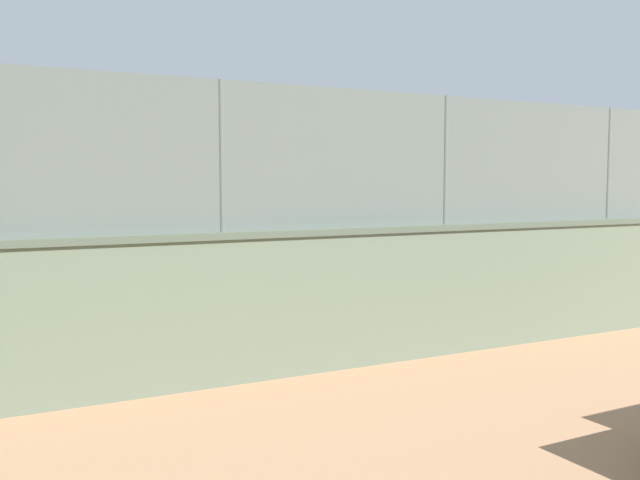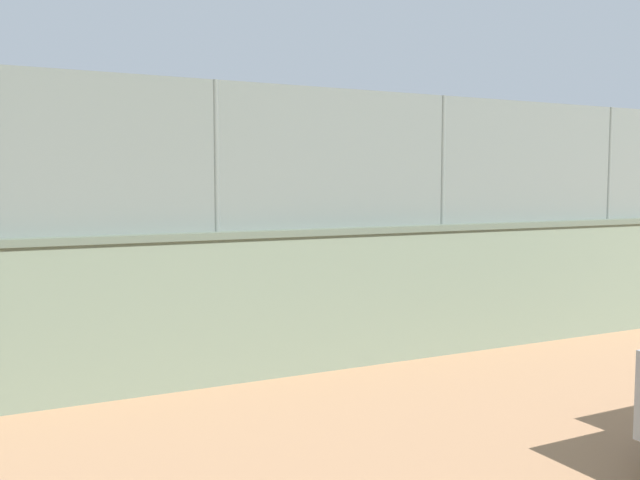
{
  "view_description": "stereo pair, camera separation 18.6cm",
  "coord_description": "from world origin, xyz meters",
  "px_view_note": "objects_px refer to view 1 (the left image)",
  "views": [
    {
      "loc": [
        3.53,
        19.16,
        2.28
      ],
      "look_at": [
        -1.84,
        8.69,
        1.32
      ],
      "focal_mm": 39.22,
      "sensor_mm": 36.0,
      "label": 1
    },
    {
      "loc": [
        3.36,
        19.24,
        2.28
      ],
      "look_at": [
        -1.84,
        8.69,
        1.32
      ],
      "focal_mm": 39.22,
      "sensor_mm": 36.0,
      "label": 2
    }
  ],
  "objects_px": {
    "sports_ball": "(230,321)",
    "courtside_bench": "(308,314)",
    "player_crossing_court": "(426,259)",
    "player_at_service_line": "(141,264)"
  },
  "relations": [
    {
      "from": "sports_ball",
      "to": "courtside_bench",
      "type": "distance_m",
      "value": 2.01
    },
    {
      "from": "player_crossing_court",
      "to": "sports_ball",
      "type": "distance_m",
      "value": 3.95
    },
    {
      "from": "player_at_service_line",
      "to": "player_crossing_court",
      "type": "xyz_separation_m",
      "value": [
        -4.86,
        1.79,
        0.02
      ]
    },
    {
      "from": "player_crossing_court",
      "to": "courtside_bench",
      "type": "relative_size",
      "value": 0.94
    },
    {
      "from": "sports_ball",
      "to": "player_at_service_line",
      "type": "bearing_deg",
      "value": -61.34
    },
    {
      "from": "player_at_service_line",
      "to": "player_crossing_court",
      "type": "height_order",
      "value": "player_crossing_court"
    },
    {
      "from": "player_at_service_line",
      "to": "sports_ball",
      "type": "xyz_separation_m",
      "value": [
        -0.99,
        1.81,
        -0.8
      ]
    },
    {
      "from": "sports_ball",
      "to": "courtside_bench",
      "type": "xyz_separation_m",
      "value": [
        -0.47,
        1.91,
        0.4
      ]
    },
    {
      "from": "player_at_service_line",
      "to": "courtside_bench",
      "type": "relative_size",
      "value": 0.92
    },
    {
      "from": "player_crossing_court",
      "to": "player_at_service_line",
      "type": "bearing_deg",
      "value": -20.18
    }
  ]
}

